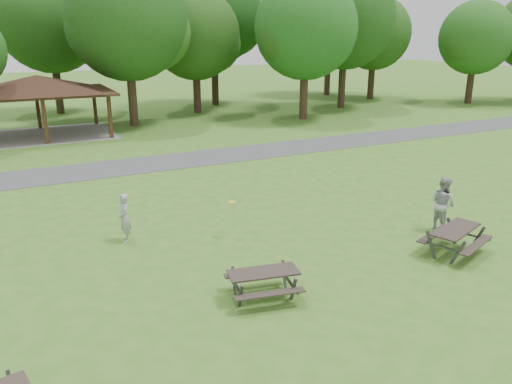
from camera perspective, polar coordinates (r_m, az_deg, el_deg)
name	(u,v)px	position (r m, az deg, el deg)	size (l,w,h in m)	color
ground	(291,288)	(13.14, 4.01, -10.86)	(160.00, 160.00, 0.00)	#3C6C1E
asphalt_path	(148,164)	(25.39, -12.26, 3.13)	(120.00, 3.20, 0.02)	#434346
pavilion	(37,86)	(34.07, -23.70, 10.98)	(8.60, 7.01, 3.76)	#372214
tree_row_e	(128,24)	(35.80, -14.39, 18.15)	(8.40, 8.00, 11.02)	#312215
tree_row_f	(196,37)	(40.87, -6.87, 17.15)	(7.35, 7.00, 9.55)	black
tree_row_g	(306,31)	(37.66, 5.78, 17.87)	(7.77, 7.40, 10.25)	#322116
tree_row_h	(346,22)	(43.95, 10.25, 18.59)	(8.61, 8.20, 11.37)	#2F1F15
tree_row_i	(375,35)	(50.39, 13.42, 17.01)	(7.14, 6.80, 9.52)	black
tree_row_j	(476,40)	(49.96, 23.85, 15.62)	(6.72, 6.40, 8.96)	black
tree_deep_b	(51,23)	(43.08, -22.34, 17.43)	(8.40, 8.00, 11.13)	black
tree_deep_c	(214,17)	(45.24, -4.77, 19.31)	(8.82, 8.40, 11.90)	black
tree_deep_d	(330,23)	(52.78, 8.49, 18.52)	(8.40, 8.00, 11.27)	#302115
picnic_table_middle	(263,278)	(12.40, 0.85, -9.78)	(1.96, 1.70, 0.75)	#2E2521
picnic_table_far	(456,234)	(15.87, 21.84, -4.52)	(2.30, 2.08, 0.82)	#2D2420
frisbee_in_flight	(232,202)	(15.69, -2.71, -1.14)	(0.24, 0.24, 0.02)	yellow
frisbee_thrower	(124,218)	(16.04, -14.81, -2.89)	(0.57, 0.37, 1.56)	#9F9FA1
frisbee_catcher	(443,204)	(17.52, 20.57, -1.24)	(0.88, 0.69, 1.82)	#A2A2A5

